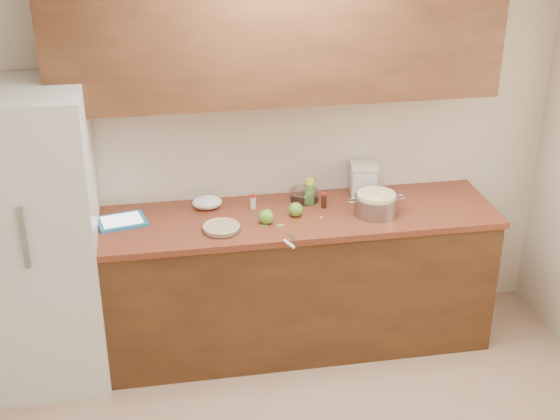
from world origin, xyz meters
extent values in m
plane|color=beige|center=(0.00, 1.80, 1.30)|extent=(3.60, 0.00, 3.60)
cube|color=#563418|center=(0.00, 1.48, 0.44)|extent=(2.60, 0.65, 0.88)
cube|color=brown|center=(0.00, 1.48, 0.90)|extent=(2.64, 0.68, 0.04)
cube|color=brown|center=(0.00, 1.63, 1.95)|extent=(2.60, 0.34, 0.70)
cube|color=silver|center=(-1.44, 1.44, 0.90)|extent=(0.70, 0.70, 1.80)
cylinder|color=silver|center=(-0.38, 1.33, 0.94)|extent=(0.23, 0.23, 0.03)
cylinder|color=tan|center=(-0.38, 1.33, 0.94)|extent=(0.20, 0.20, 0.03)
torus|color=tan|center=(-0.38, 1.33, 0.95)|extent=(0.22, 0.22, 0.02)
cylinder|color=gray|center=(0.57, 1.40, 0.98)|extent=(0.27, 0.27, 0.11)
torus|color=gray|center=(0.42, 1.40, 1.02)|extent=(0.06, 0.06, 0.01)
torus|color=gray|center=(0.71, 1.40, 1.02)|extent=(0.06, 0.06, 0.01)
cylinder|color=beige|center=(0.57, 1.40, 0.99)|extent=(0.23, 0.23, 0.12)
cube|color=silver|center=(0.57, 1.69, 1.01)|extent=(0.18, 0.18, 0.19)
cube|color=beige|center=(0.57, 1.69, 1.12)|extent=(0.19, 0.19, 0.02)
cube|color=teal|center=(-0.95, 1.54, 0.93)|extent=(0.32, 0.27, 0.02)
cube|color=white|center=(-0.95, 1.54, 0.94)|extent=(0.26, 0.21, 0.00)
cube|color=gray|center=(0.01, 1.18, 0.92)|extent=(0.06, 0.11, 0.00)
cylinder|color=white|center=(-0.03, 1.09, 0.93)|extent=(0.05, 0.10, 0.02)
cylinder|color=#4C8C38|center=(0.20, 1.61, 0.99)|extent=(0.06, 0.06, 0.13)
cylinder|color=yellow|center=(0.20, 1.61, 1.07)|extent=(0.05, 0.05, 0.03)
cylinder|color=beige|center=(-0.16, 1.60, 0.96)|extent=(0.04, 0.04, 0.08)
cylinder|color=red|center=(-0.16, 1.60, 1.00)|extent=(0.03, 0.03, 0.02)
cylinder|color=black|center=(0.28, 1.54, 0.96)|extent=(0.03, 0.03, 0.08)
cylinder|color=red|center=(0.28, 1.54, 1.01)|extent=(0.03, 0.03, 0.02)
cylinder|color=silver|center=(0.18, 1.66, 0.95)|extent=(0.18, 0.18, 0.07)
torus|color=silver|center=(0.18, 1.66, 0.99)|extent=(0.19, 0.19, 0.01)
ellipsoid|color=white|center=(-0.43, 1.66, 0.96)|extent=(0.22, 0.20, 0.08)
sphere|color=#5A9A29|center=(-0.11, 1.38, 0.97)|extent=(0.09, 0.09, 0.09)
cylinder|color=#3F2D19|center=(-0.11, 1.38, 1.02)|extent=(0.01, 0.01, 0.01)
sphere|color=#5A9A29|center=(0.08, 1.45, 0.96)|extent=(0.09, 0.09, 0.09)
cylinder|color=#3F2D19|center=(0.08, 1.45, 1.01)|extent=(0.01, 0.01, 0.01)
cube|color=#91B658|center=(-0.03, 1.34, 0.92)|extent=(0.05, 0.02, 0.00)
cube|color=#91B658|center=(0.23, 1.40, 0.92)|extent=(0.03, 0.03, 0.00)
cube|color=#91B658|center=(-0.12, 1.35, 0.92)|extent=(0.05, 0.03, 0.00)
camera|label=1|loc=(-0.75, -2.71, 2.98)|focal=50.00mm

